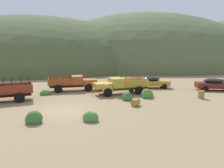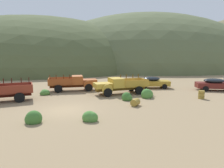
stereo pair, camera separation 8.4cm
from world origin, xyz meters
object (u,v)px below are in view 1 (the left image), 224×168
object	(u,v)px
car_oxblood	(217,84)
oil_drum_by_truck	(201,95)
truck_oxide_orange	(76,83)
truck_faded_yellow	(117,85)
oil_drum_tipped	(135,102)
car_mustard	(154,82)

from	to	relation	value
car_oxblood	oil_drum_by_truck	bearing A→B (deg)	-122.56
truck_oxide_orange	car_oxblood	bearing A→B (deg)	-13.53
truck_oxide_orange	oil_drum_by_truck	bearing A→B (deg)	-32.14
truck_faded_yellow	car_oxblood	world-z (taller)	truck_faded_yellow
oil_drum_tipped	car_oxblood	bearing A→B (deg)	23.50
car_mustard	truck_faded_yellow	bearing A→B (deg)	-140.06
car_oxblood	oil_drum_by_truck	world-z (taller)	car_oxblood
car_oxblood	oil_drum_by_truck	size ratio (longest dim) A/B	6.25
oil_drum_tipped	car_mustard	bearing A→B (deg)	58.51
truck_oxide_orange	car_mustard	distance (m)	10.52
truck_oxide_orange	truck_faded_yellow	xyz separation A→B (m)	(4.66, -3.23, 0.02)
truck_oxide_orange	oil_drum_tipped	xyz separation A→B (m)	(5.19, -8.69, -0.68)
car_oxblood	oil_drum_tipped	size ratio (longest dim) A/B	5.09
oil_drum_tipped	truck_faded_yellow	bearing A→B (deg)	95.48
oil_drum_tipped	oil_drum_by_truck	xyz separation A→B (m)	(7.62, 1.56, 0.11)
car_mustard	oil_drum_by_truck	size ratio (longest dim) A/B	5.57
car_oxblood	oil_drum_by_truck	xyz separation A→B (m)	(-4.85, -3.86, -0.39)
truck_oxide_orange	car_oxblood	size ratio (longest dim) A/B	1.14
truck_faded_yellow	car_mustard	world-z (taller)	truck_faded_yellow
truck_oxide_orange	oil_drum_by_truck	size ratio (longest dim) A/B	7.15
truck_faded_yellow	car_oxblood	xyz separation A→B (m)	(12.99, -0.04, -0.20)
car_mustard	oil_drum_tipped	size ratio (longest dim) A/B	4.53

